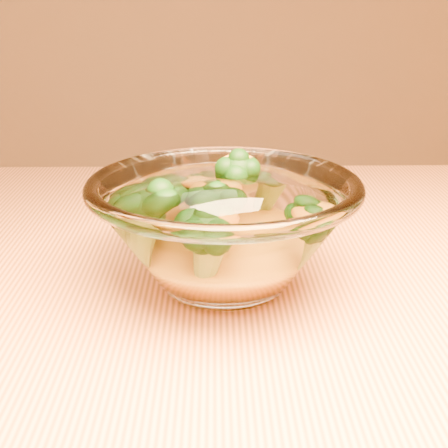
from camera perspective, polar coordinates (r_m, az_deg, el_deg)
name	(u,v)px	position (r m, az deg, el deg)	size (l,w,h in m)	color
table	(136,404)	(0.56, -8.03, -16.01)	(1.20, 0.80, 0.75)	#D57640
glass_bowl	(224,229)	(0.51, 0.00, -0.50)	(0.22, 0.22, 0.10)	white
cheese_sauce	(224,253)	(0.51, 0.00, -2.64)	(0.11, 0.11, 0.03)	orange
broccoli_heap	(207,213)	(0.50, -1.61, 0.99)	(0.16, 0.13, 0.08)	black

